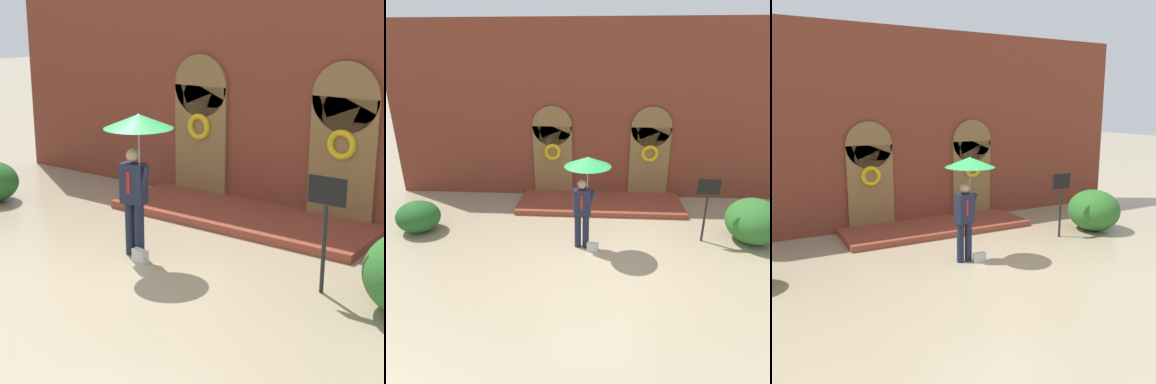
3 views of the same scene
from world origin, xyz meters
The scene contains 6 objects.
ground_plane centered at (0.00, 0.00, 0.00)m, with size 80.00×80.00×0.00m, color tan.
building_facade centered at (0.00, 4.15, 2.68)m, with size 14.00×2.30×5.60m.
person_with_umbrella centered at (-0.35, 0.45, 1.91)m, with size 1.10×1.10×2.36m.
handbag centered at (-0.17, 0.25, 0.11)m, with size 0.28×0.12×0.22m, color #B7B7B2.
sign_post centered at (2.67, 0.93, 1.16)m, with size 0.56×0.06×1.72m.
shrub_right centered at (3.95, 1.02, 0.57)m, with size 1.39×1.48×1.15m, color #2D6B28.
Camera 3 is at (-4.68, -7.69, 3.43)m, focal length 40.00 mm.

